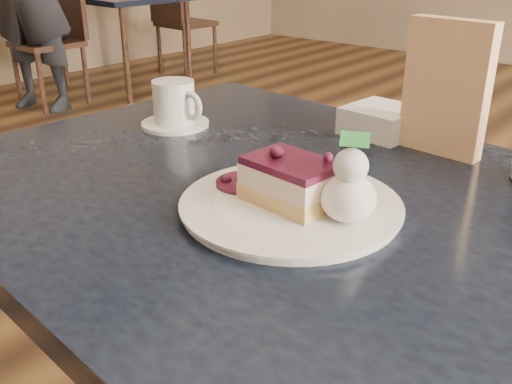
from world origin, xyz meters
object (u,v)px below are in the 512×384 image
Objects in this scene: main_table at (312,248)px; dessert_plate at (291,206)px; coffee_set at (175,106)px; cheesecake_slice at (291,181)px; bg_table_far_left at (128,79)px.

main_table is 4.37× the size of dessert_plate.
main_table is 9.08× the size of coffee_set.
dessert_plate is 0.03m from cheesecake_slice.
coffee_set is at bearing -33.29° from bg_table_far_left.
dessert_plate is 0.41m from coffee_set.
main_table reaches higher than bg_table_far_left.
cheesecake_slice is at bearing -90.00° from main_table.
dessert_plate is 2.08× the size of coffee_set.
main_table is 3.82m from bg_table_far_left.
bg_table_far_left is (-3.14, 2.15, -0.71)m from cheesecake_slice.
cheesecake_slice is (-0.00, -0.05, 0.12)m from main_table.
cheesecake_slice is at bearing -31.77° from bg_table_far_left.
coffee_set reaches higher than main_table.
cheesecake_slice is 0.41m from coffee_set.
coffee_set is 0.08× the size of bg_table_far_left.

